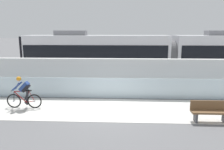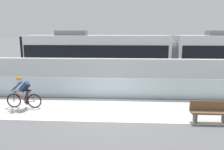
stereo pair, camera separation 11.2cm
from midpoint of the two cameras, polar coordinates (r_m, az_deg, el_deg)
The scene contains 9 objects.
ground_plane at distance 10.97m, azimuth -1.19°, elevation -8.87°, with size 200.00×200.00×0.00m, color slate.
bike_path_deck at distance 10.97m, azimuth -1.19°, elevation -8.84°, with size 32.00×3.20×0.01m, color silver.
glass_parapet at distance 12.56m, azimuth -0.64°, elevation -3.42°, with size 32.00×0.05×1.17m, color silver.
concrete_barrier_wall at distance 14.21m, azimuth -0.23°, elevation 0.17°, with size 32.00×0.36×2.06m, color white.
tram_rail_near at distance 16.85m, azimuth 0.19°, elevation -1.59°, with size 32.00×0.08×0.01m, color #595654.
tram_rail_far at distance 18.25m, azimuth 0.38°, elevation -0.57°, with size 32.00×0.08×0.01m, color #595654.
tram at distance 17.61m, azimuth 14.74°, elevation 4.84°, with size 22.56×2.54×3.81m.
cyclist_on_bike at distance 11.78m, azimuth -22.18°, elevation -4.32°, with size 1.77×0.58×1.61m.
bench at distance 10.26m, azimuth 23.77°, elevation -8.50°, with size 1.60×0.45×0.89m.
Camera 1 is at (0.64, -10.27, 3.82)m, focal length 35.27 mm.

